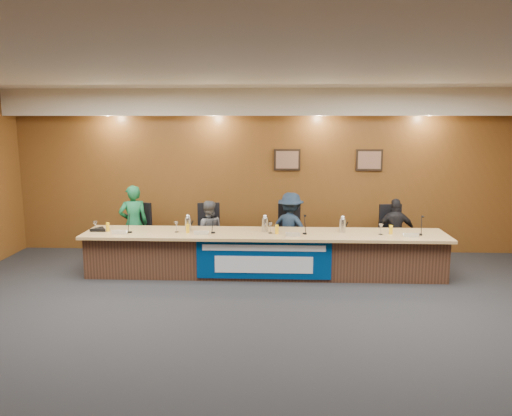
# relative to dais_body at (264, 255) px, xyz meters

# --- Properties ---
(floor) EXTENTS (10.00, 10.00, 0.00)m
(floor) POSITION_rel_dais_body_xyz_m (0.00, -2.40, -0.35)
(floor) COLOR black
(floor) RESTS_ON ground
(ceiling) EXTENTS (10.00, 8.00, 0.04)m
(ceiling) POSITION_rel_dais_body_xyz_m (0.00, -2.40, 2.85)
(ceiling) COLOR silver
(ceiling) RESTS_ON wall_back
(wall_back) EXTENTS (10.00, 0.04, 3.20)m
(wall_back) POSITION_rel_dais_body_xyz_m (0.00, 1.60, 1.25)
(wall_back) COLOR brown
(wall_back) RESTS_ON floor
(soffit) EXTENTS (10.00, 0.50, 0.50)m
(soffit) POSITION_rel_dais_body_xyz_m (0.00, 1.35, 2.60)
(soffit) COLOR beige
(soffit) RESTS_ON wall_back
(dais_body) EXTENTS (6.00, 0.80, 0.70)m
(dais_body) POSITION_rel_dais_body_xyz_m (0.00, 0.00, 0.00)
(dais_body) COLOR #472A1C
(dais_body) RESTS_ON floor
(dais_top) EXTENTS (6.10, 0.95, 0.05)m
(dais_top) POSITION_rel_dais_body_xyz_m (0.00, -0.05, 0.38)
(dais_top) COLOR tan
(dais_top) RESTS_ON dais_body
(banner) EXTENTS (2.20, 0.02, 0.65)m
(banner) POSITION_rel_dais_body_xyz_m (0.00, -0.41, 0.03)
(banner) COLOR navy
(banner) RESTS_ON dais_body
(banner_text_upper) EXTENTS (2.00, 0.01, 0.10)m
(banner_text_upper) POSITION_rel_dais_body_xyz_m (0.00, -0.43, 0.23)
(banner_text_upper) COLOR silver
(banner_text_upper) RESTS_ON banner
(banner_text_lower) EXTENTS (1.60, 0.01, 0.28)m
(banner_text_lower) POSITION_rel_dais_body_xyz_m (0.00, -0.43, -0.05)
(banner_text_lower) COLOR silver
(banner_text_lower) RESTS_ON banner
(wall_photo_left) EXTENTS (0.52, 0.04, 0.42)m
(wall_photo_left) POSITION_rel_dais_body_xyz_m (0.40, 1.57, 1.50)
(wall_photo_left) COLOR black
(wall_photo_left) RESTS_ON wall_back
(wall_photo_right) EXTENTS (0.52, 0.04, 0.42)m
(wall_photo_right) POSITION_rel_dais_body_xyz_m (2.00, 1.57, 1.50)
(wall_photo_right) COLOR black
(wall_photo_right) RESTS_ON wall_back
(panelist_a) EXTENTS (0.62, 0.52, 1.45)m
(panelist_a) POSITION_rel_dais_body_xyz_m (-2.45, 0.68, 0.37)
(panelist_a) COLOR #135C33
(panelist_a) RESTS_ON floor
(panelist_b) EXTENTS (0.60, 0.49, 1.17)m
(panelist_b) POSITION_rel_dais_body_xyz_m (-1.06, 0.68, 0.23)
(panelist_b) COLOR #515156
(panelist_b) RESTS_ON floor
(panelist_c) EXTENTS (0.98, 0.80, 1.33)m
(panelist_c) POSITION_rel_dais_body_xyz_m (0.46, 0.68, 0.31)
(panelist_c) COLOR #142234
(panelist_c) RESTS_ON floor
(panelist_d) EXTENTS (0.74, 0.34, 1.23)m
(panelist_d) POSITION_rel_dais_body_xyz_m (2.36, 0.68, 0.26)
(panelist_d) COLOR black
(panelist_d) RESTS_ON floor
(office_chair_a) EXTENTS (0.61, 0.61, 0.08)m
(office_chair_a) POSITION_rel_dais_body_xyz_m (-2.45, 0.78, 0.13)
(office_chair_a) COLOR black
(office_chair_a) RESTS_ON floor
(office_chair_b) EXTENTS (0.55, 0.55, 0.08)m
(office_chair_b) POSITION_rel_dais_body_xyz_m (-1.06, 0.78, 0.13)
(office_chair_b) COLOR black
(office_chair_b) RESTS_ON floor
(office_chair_c) EXTENTS (0.52, 0.52, 0.08)m
(office_chair_c) POSITION_rel_dais_body_xyz_m (0.46, 0.78, 0.13)
(office_chair_c) COLOR black
(office_chair_c) RESTS_ON floor
(office_chair_d) EXTENTS (0.55, 0.55, 0.08)m
(office_chair_d) POSITION_rel_dais_body_xyz_m (2.36, 0.78, 0.13)
(office_chair_d) COLOR black
(office_chair_d) RESTS_ON floor
(nameplate_a) EXTENTS (0.24, 0.08, 0.10)m
(nameplate_a) POSITION_rel_dais_body_xyz_m (-2.41, -0.29, 0.45)
(nameplate_a) COLOR white
(nameplate_a) RESTS_ON dais_top
(microphone_a) EXTENTS (0.07, 0.07, 0.02)m
(microphone_a) POSITION_rel_dais_body_xyz_m (-2.27, -0.16, 0.41)
(microphone_a) COLOR black
(microphone_a) RESTS_ON dais_top
(juice_glass_a) EXTENTS (0.06, 0.06, 0.15)m
(juice_glass_a) POSITION_rel_dais_body_xyz_m (-2.67, -0.07, 0.47)
(juice_glass_a) COLOR yellow
(juice_glass_a) RESTS_ON dais_top
(water_glass_a) EXTENTS (0.08, 0.08, 0.18)m
(water_glass_a) POSITION_rel_dais_body_xyz_m (-2.87, -0.11, 0.49)
(water_glass_a) COLOR silver
(water_glass_a) RESTS_ON dais_top
(nameplate_b) EXTENTS (0.24, 0.08, 0.10)m
(nameplate_b) POSITION_rel_dais_body_xyz_m (-1.04, -0.27, 0.45)
(nameplate_b) COLOR white
(nameplate_b) RESTS_ON dais_top
(microphone_b) EXTENTS (0.07, 0.07, 0.02)m
(microphone_b) POSITION_rel_dais_body_xyz_m (-0.86, -0.13, 0.41)
(microphone_b) COLOR black
(microphone_b) RESTS_ON dais_top
(juice_glass_b) EXTENTS (0.06, 0.06, 0.15)m
(juice_glass_b) POSITION_rel_dais_body_xyz_m (-1.29, -0.13, 0.47)
(juice_glass_b) COLOR yellow
(juice_glass_b) RESTS_ON dais_top
(water_glass_b) EXTENTS (0.08, 0.08, 0.18)m
(water_glass_b) POSITION_rel_dais_body_xyz_m (-1.49, -0.09, 0.49)
(water_glass_b) COLOR silver
(water_glass_b) RESTS_ON dais_top
(nameplate_c) EXTENTS (0.24, 0.08, 0.10)m
(nameplate_c) POSITION_rel_dais_body_xyz_m (0.47, -0.34, 0.45)
(nameplate_c) COLOR white
(nameplate_c) RESTS_ON dais_top
(microphone_c) EXTENTS (0.07, 0.07, 0.02)m
(microphone_c) POSITION_rel_dais_body_xyz_m (0.67, -0.13, 0.41)
(microphone_c) COLOR black
(microphone_c) RESTS_ON dais_top
(juice_glass_c) EXTENTS (0.06, 0.06, 0.15)m
(juice_glass_c) POSITION_rel_dais_body_xyz_m (0.21, -0.13, 0.47)
(juice_glass_c) COLOR yellow
(juice_glass_c) RESTS_ON dais_top
(water_glass_c) EXTENTS (0.08, 0.08, 0.18)m
(water_glass_c) POSITION_rel_dais_body_xyz_m (0.10, -0.10, 0.49)
(water_glass_c) COLOR silver
(water_glass_c) RESTS_ON dais_top
(nameplate_d) EXTENTS (0.24, 0.08, 0.10)m
(nameplate_d) POSITION_rel_dais_body_xyz_m (2.39, -0.28, 0.45)
(nameplate_d) COLOR white
(nameplate_d) RESTS_ON dais_top
(microphone_d) EXTENTS (0.07, 0.07, 0.02)m
(microphone_d) POSITION_rel_dais_body_xyz_m (2.58, -0.12, 0.41)
(microphone_d) COLOR black
(microphone_d) RESTS_ON dais_top
(juice_glass_d) EXTENTS (0.06, 0.06, 0.15)m
(juice_glass_d) POSITION_rel_dais_body_xyz_m (2.11, -0.07, 0.47)
(juice_glass_d) COLOR yellow
(juice_glass_d) RESTS_ON dais_top
(water_glass_d) EXTENTS (0.08, 0.08, 0.18)m
(water_glass_d) POSITION_rel_dais_body_xyz_m (1.93, -0.13, 0.49)
(water_glass_d) COLOR silver
(water_glass_d) RESTS_ON dais_top
(carafe_left) EXTENTS (0.11, 0.11, 0.23)m
(carafe_left) POSITION_rel_dais_body_xyz_m (-1.31, 0.04, 0.51)
(carafe_left) COLOR silver
(carafe_left) RESTS_ON dais_top
(carafe_mid) EXTENTS (0.11, 0.11, 0.24)m
(carafe_mid) POSITION_rel_dais_body_xyz_m (0.01, 0.02, 0.52)
(carafe_mid) COLOR silver
(carafe_mid) RESTS_ON dais_top
(carafe_right) EXTENTS (0.11, 0.11, 0.23)m
(carafe_right) POSITION_rel_dais_body_xyz_m (1.32, 0.03, 0.52)
(carafe_right) COLOR silver
(carafe_right) RESTS_ON dais_top
(speakerphone) EXTENTS (0.32, 0.32, 0.05)m
(speakerphone) POSITION_rel_dais_body_xyz_m (-2.83, -0.05, 0.43)
(speakerphone) COLOR black
(speakerphone) RESTS_ON dais_top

